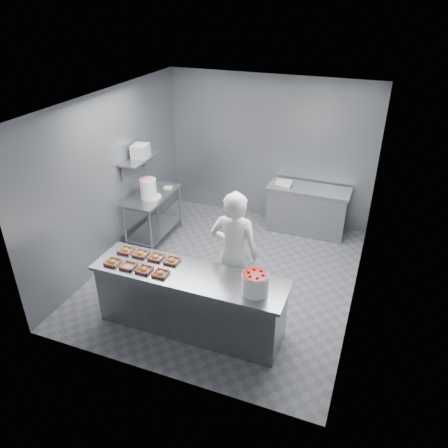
{
  "coord_description": "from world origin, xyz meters",
  "views": [
    {
      "loc": [
        2.09,
        -5.49,
        4.16
      ],
      "look_at": [
        0.04,
        -0.2,
        1.05
      ],
      "focal_mm": 35.0,
      "sensor_mm": 36.0,
      "label": 1
    }
  ],
  "objects_px": {
    "tray_0": "(113,262)",
    "tray_7": "(172,261)",
    "tray_1": "(128,266)",
    "back_counter": "(307,210)",
    "appliance": "(140,151)",
    "tray_2": "(144,269)",
    "tray_4": "(126,250)",
    "worker": "(234,254)",
    "tray_3": "(160,273)",
    "tray_5": "(141,254)",
    "tray_6": "(156,257)",
    "strawberry_tub": "(255,283)",
    "service_counter": "(190,301)",
    "glaze_bucket": "(148,188)",
    "prep_table": "(153,210)"
  },
  "relations": [
    {
      "from": "tray_3",
      "to": "worker",
      "type": "bearing_deg",
      "value": 46.12
    },
    {
      "from": "back_counter",
      "to": "tray_2",
      "type": "distance_m",
      "value": 3.74
    },
    {
      "from": "back_counter",
      "to": "tray_2",
      "type": "relative_size",
      "value": 8.01
    },
    {
      "from": "strawberry_tub",
      "to": "tray_5",
      "type": "bearing_deg",
      "value": 172.61
    },
    {
      "from": "service_counter",
      "to": "tray_3",
      "type": "xyz_separation_m",
      "value": [
        -0.33,
        -0.16,
        0.47
      ]
    },
    {
      "from": "tray_0",
      "to": "tray_7",
      "type": "distance_m",
      "value": 0.79
    },
    {
      "from": "tray_6",
      "to": "strawberry_tub",
      "type": "height_order",
      "value": "strawberry_tub"
    },
    {
      "from": "tray_4",
      "to": "worker",
      "type": "bearing_deg",
      "value": 16.96
    },
    {
      "from": "tray_5",
      "to": "tray_6",
      "type": "xyz_separation_m",
      "value": [
        0.24,
        0.0,
        0.0
      ]
    },
    {
      "from": "worker",
      "to": "glaze_bucket",
      "type": "relative_size",
      "value": 4.33
    },
    {
      "from": "tray_2",
      "to": "tray_3",
      "type": "xyz_separation_m",
      "value": [
        0.24,
        0.0,
        0.0
      ]
    },
    {
      "from": "glaze_bucket",
      "to": "appliance",
      "type": "height_order",
      "value": "appliance"
    },
    {
      "from": "tray_7",
      "to": "tray_1",
      "type": "bearing_deg",
      "value": -146.46
    },
    {
      "from": "worker",
      "to": "tray_5",
      "type": "bearing_deg",
      "value": 16.91
    },
    {
      "from": "service_counter",
      "to": "tray_2",
      "type": "distance_m",
      "value": 0.75
    },
    {
      "from": "worker",
      "to": "strawberry_tub",
      "type": "xyz_separation_m",
      "value": [
        0.51,
        -0.66,
        0.11
      ]
    },
    {
      "from": "back_counter",
      "to": "appliance",
      "type": "height_order",
      "value": "appliance"
    },
    {
      "from": "tray_5",
      "to": "tray_7",
      "type": "bearing_deg",
      "value": 0.0
    },
    {
      "from": "tray_2",
      "to": "glaze_bucket",
      "type": "xyz_separation_m",
      "value": [
        -1.05,
        1.96,
        0.16
      ]
    },
    {
      "from": "service_counter",
      "to": "tray_5",
      "type": "distance_m",
      "value": 0.95
    },
    {
      "from": "prep_table",
      "to": "tray_3",
      "type": "relative_size",
      "value": 6.4
    },
    {
      "from": "service_counter",
      "to": "tray_1",
      "type": "height_order",
      "value": "tray_1"
    },
    {
      "from": "worker",
      "to": "appliance",
      "type": "height_order",
      "value": "worker"
    },
    {
      "from": "tray_6",
      "to": "strawberry_tub",
      "type": "relative_size",
      "value": 0.58
    },
    {
      "from": "tray_4",
      "to": "tray_5",
      "type": "xyz_separation_m",
      "value": [
        0.24,
        0.0,
        0.0
      ]
    },
    {
      "from": "back_counter",
      "to": "tray_5",
      "type": "distance_m",
      "value": 3.56
    },
    {
      "from": "prep_table",
      "to": "glaze_bucket",
      "type": "bearing_deg",
      "value": -76.95
    },
    {
      "from": "tray_7",
      "to": "appliance",
      "type": "height_order",
      "value": "appliance"
    },
    {
      "from": "service_counter",
      "to": "back_counter",
      "type": "xyz_separation_m",
      "value": [
        0.9,
        3.25,
        -0.0
      ]
    },
    {
      "from": "tray_3",
      "to": "tray_7",
      "type": "height_order",
      "value": "same"
    },
    {
      "from": "tray_0",
      "to": "strawberry_tub",
      "type": "bearing_deg",
      "value": 2.74
    },
    {
      "from": "tray_2",
      "to": "tray_7",
      "type": "distance_m",
      "value": 0.4
    },
    {
      "from": "tray_3",
      "to": "tray_5",
      "type": "bearing_deg",
      "value": 146.63
    },
    {
      "from": "service_counter",
      "to": "tray_2",
      "type": "xyz_separation_m",
      "value": [
        -0.57,
        -0.16,
        0.47
      ]
    },
    {
      "from": "worker",
      "to": "strawberry_tub",
      "type": "distance_m",
      "value": 0.84
    },
    {
      "from": "back_counter",
      "to": "strawberry_tub",
      "type": "bearing_deg",
      "value": -89.81
    },
    {
      "from": "glaze_bucket",
      "to": "strawberry_tub",
      "type": "bearing_deg",
      "value": -36.5
    },
    {
      "from": "tray_2",
      "to": "worker",
      "type": "xyz_separation_m",
      "value": [
        0.97,
        0.76,
        0.01
      ]
    },
    {
      "from": "strawberry_tub",
      "to": "glaze_bucket",
      "type": "height_order",
      "value": "glaze_bucket"
    },
    {
      "from": "appliance",
      "to": "tray_7",
      "type": "bearing_deg",
      "value": -59.41
    },
    {
      "from": "tray_2",
      "to": "glaze_bucket",
      "type": "bearing_deg",
      "value": 118.15
    },
    {
      "from": "back_counter",
      "to": "glaze_bucket",
      "type": "height_order",
      "value": "glaze_bucket"
    },
    {
      "from": "tray_5",
      "to": "tray_7",
      "type": "height_order",
      "value": "same"
    },
    {
      "from": "tray_4",
      "to": "worker",
      "type": "relative_size",
      "value": 0.1
    },
    {
      "from": "tray_1",
      "to": "strawberry_tub",
      "type": "xyz_separation_m",
      "value": [
        1.71,
        0.09,
        0.12
      ]
    },
    {
      "from": "worker",
      "to": "appliance",
      "type": "distance_m",
      "value": 2.72
    },
    {
      "from": "back_counter",
      "to": "glaze_bucket",
      "type": "bearing_deg",
      "value": -150.16
    },
    {
      "from": "back_counter",
      "to": "tray_4",
      "type": "height_order",
      "value": "tray_4"
    },
    {
      "from": "tray_1",
      "to": "tray_6",
      "type": "height_order",
      "value": "tray_6"
    },
    {
      "from": "tray_1",
      "to": "tray_6",
      "type": "bearing_deg",
      "value": 53.14
    }
  ]
}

